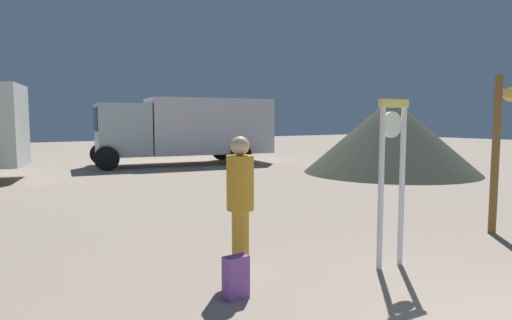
# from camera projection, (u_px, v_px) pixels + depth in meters

# --- Properties ---
(standing_clock) EXTENTS (0.46, 0.12, 2.12)m
(standing_clock) POSITION_uv_depth(u_px,v_px,m) (392.00, 168.00, 5.49)
(standing_clock) COLOR silver
(standing_clock) RESTS_ON ground_plane
(arrow_sign) EXTENTS (1.06, 0.40, 2.60)m
(arrow_sign) POSITION_uv_depth(u_px,v_px,m) (502.00, 128.00, 7.33)
(arrow_sign) COLOR brown
(arrow_sign) RESTS_ON ground_plane
(person_near_clock) EXTENTS (0.32, 0.32, 1.68)m
(person_near_clock) POSITION_uv_depth(u_px,v_px,m) (240.00, 199.00, 5.15)
(person_near_clock) COLOR gold
(person_near_clock) RESTS_ON ground_plane
(backpack) EXTENTS (0.26, 0.18, 0.45)m
(backpack) POSITION_uv_depth(u_px,v_px,m) (236.00, 278.00, 4.59)
(backpack) COLOR #7E499E
(backpack) RESTS_ON ground_plane
(box_truck_far) EXTENTS (7.72, 3.78, 2.77)m
(box_truck_far) POSITION_uv_depth(u_px,v_px,m) (189.00, 128.00, 18.58)
(box_truck_far) COLOR silver
(box_truck_far) RESTS_ON ground_plane
(dome_tent) EXTENTS (6.08, 6.08, 2.65)m
(dome_tent) POSITION_uv_depth(u_px,v_px,m) (391.00, 136.00, 15.48)
(dome_tent) COLOR #32372B
(dome_tent) RESTS_ON ground_plane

